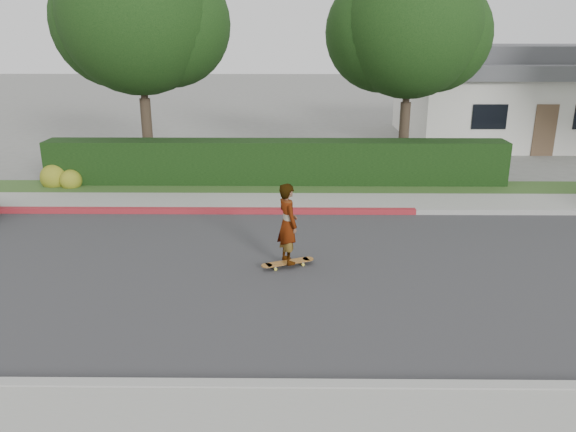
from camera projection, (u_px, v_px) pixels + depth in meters
name	position (u px, v px, depth m)	size (l,w,h in m)	color
ground	(408.00, 274.00, 11.80)	(120.00, 120.00, 0.00)	slate
road	(408.00, 274.00, 11.80)	(60.00, 8.00, 0.01)	#2D2D30
curb_near	(464.00, 388.00, 7.88)	(60.00, 0.20, 0.15)	#9E9E99
curb_far	(380.00, 211.00, 15.67)	(60.00, 0.20, 0.15)	#9E9E99
curb_red_section	(201.00, 211.00, 15.72)	(12.00, 0.21, 0.15)	maroon
sidewalk_far	(375.00, 203.00, 16.53)	(60.00, 1.60, 0.12)	gray
planting_strip	(368.00, 189.00, 18.06)	(60.00, 1.60, 0.10)	#2D4C1E
hedge	(276.00, 163.00, 18.44)	(15.00, 1.00, 1.50)	black
flowering_shrub	(60.00, 178.00, 18.19)	(1.40, 1.00, 0.90)	#2D4C19
tree_left	(140.00, 19.00, 18.49)	(5.99, 5.21, 8.00)	#33261C
tree_center	(409.00, 30.00, 18.99)	(5.66, 4.84, 7.44)	#33261C
house	(516.00, 94.00, 26.27)	(10.60, 8.60, 4.30)	beige
skateboard	(288.00, 263.00, 12.11)	(1.20, 0.68, 0.11)	yellow
skateboarder	(288.00, 224.00, 11.84)	(0.64, 0.42, 1.75)	white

